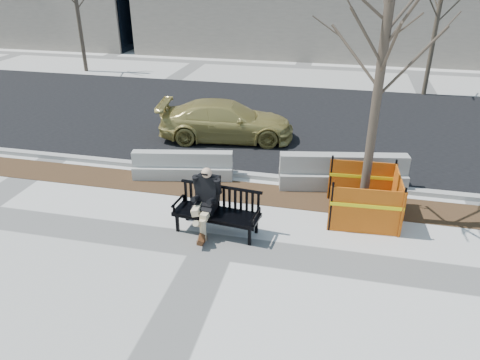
{
  "coord_description": "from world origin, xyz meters",
  "views": [
    {
      "loc": [
        2.37,
        -7.83,
        5.6
      ],
      "look_at": [
        0.31,
        1.17,
        1.08
      ],
      "focal_mm": 33.83,
      "sensor_mm": 36.0,
      "label": 1
    }
  ],
  "objects_px": {
    "bench": "(217,232)",
    "jersey_barrier_right": "(341,187)",
    "sedan": "(227,139)",
    "seated_man": "(207,229)",
    "tree_fence": "(361,216)",
    "jersey_barrier_left": "(184,178)"
  },
  "relations": [
    {
      "from": "sedan",
      "to": "jersey_barrier_left",
      "type": "distance_m",
      "value": 3.28
    },
    {
      "from": "tree_fence",
      "to": "jersey_barrier_left",
      "type": "xyz_separation_m",
      "value": [
        -4.9,
        1.08,
        0.0
      ]
    },
    {
      "from": "seated_man",
      "to": "sedan",
      "type": "height_order",
      "value": "seated_man"
    },
    {
      "from": "seated_man",
      "to": "jersey_barrier_right",
      "type": "distance_m",
      "value": 4.11
    },
    {
      "from": "bench",
      "to": "jersey_barrier_left",
      "type": "bearing_deg",
      "value": 129.66
    },
    {
      "from": "sedan",
      "to": "jersey_barrier_right",
      "type": "relative_size",
      "value": 1.34
    },
    {
      "from": "jersey_barrier_left",
      "to": "jersey_barrier_right",
      "type": "xyz_separation_m",
      "value": [
        4.39,
        0.4,
        0.0
      ]
    },
    {
      "from": "bench",
      "to": "sedan",
      "type": "relative_size",
      "value": 0.44
    },
    {
      "from": "sedan",
      "to": "jersey_barrier_left",
      "type": "relative_size",
      "value": 1.62
    },
    {
      "from": "jersey_barrier_left",
      "to": "tree_fence",
      "type": "bearing_deg",
      "value": -23.67
    },
    {
      "from": "bench",
      "to": "jersey_barrier_right",
      "type": "height_order",
      "value": "bench"
    },
    {
      "from": "seated_man",
      "to": "tree_fence",
      "type": "height_order",
      "value": "tree_fence"
    },
    {
      "from": "seated_man",
      "to": "tree_fence",
      "type": "relative_size",
      "value": 0.25
    },
    {
      "from": "sedan",
      "to": "jersey_barrier_right",
      "type": "distance_m",
      "value": 4.88
    },
    {
      "from": "jersey_barrier_left",
      "to": "jersey_barrier_right",
      "type": "bearing_deg",
      "value": -6.02
    },
    {
      "from": "seated_man",
      "to": "jersey_barrier_right",
      "type": "bearing_deg",
      "value": 49.77
    },
    {
      "from": "tree_fence",
      "to": "seated_man",
      "type": "bearing_deg",
      "value": -158.48
    },
    {
      "from": "tree_fence",
      "to": "jersey_barrier_right",
      "type": "relative_size",
      "value": 1.8
    },
    {
      "from": "bench",
      "to": "jersey_barrier_right",
      "type": "xyz_separation_m",
      "value": [
        2.7,
        2.93,
        0.0
      ]
    },
    {
      "from": "bench",
      "to": "jersey_barrier_right",
      "type": "bearing_deg",
      "value": 53.28
    },
    {
      "from": "seated_man",
      "to": "jersey_barrier_right",
      "type": "relative_size",
      "value": 0.44
    },
    {
      "from": "tree_fence",
      "to": "sedan",
      "type": "xyz_separation_m",
      "value": [
        -4.47,
        4.34,
        0.0
      ]
    }
  ]
}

